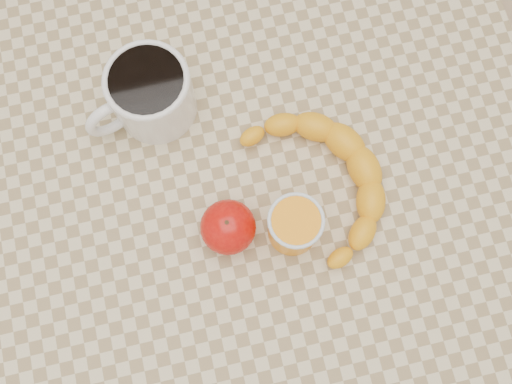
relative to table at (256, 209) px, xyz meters
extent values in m
plane|color=tan|center=(0.00, 0.00, -0.66)|extent=(3.00, 3.00, 0.00)
cube|color=beige|center=(0.00, 0.00, 0.07)|extent=(0.80, 0.80, 0.04)
cube|color=olive|center=(0.00, 0.00, 0.02)|extent=(0.74, 0.74, 0.06)
cylinder|color=olive|center=(0.35, -0.35, -0.31)|extent=(0.05, 0.05, 0.71)
cylinder|color=olive|center=(-0.35, 0.35, -0.31)|extent=(0.05, 0.05, 0.71)
cylinder|color=olive|center=(0.35, 0.35, -0.31)|extent=(0.05, 0.05, 0.71)
cylinder|color=white|center=(-0.10, 0.15, 0.13)|extent=(0.13, 0.13, 0.09)
cylinder|color=black|center=(-0.10, 0.15, 0.17)|extent=(0.09, 0.09, 0.01)
torus|color=white|center=(-0.10, 0.15, 0.17)|extent=(0.11, 0.11, 0.01)
torus|color=white|center=(-0.16, 0.13, 0.13)|extent=(0.07, 0.03, 0.07)
cylinder|color=orange|center=(0.03, -0.06, 0.12)|extent=(0.06, 0.06, 0.08)
torus|color=silver|center=(0.03, -0.06, 0.16)|extent=(0.07, 0.07, 0.00)
ellipsoid|color=#A10505|center=(-0.04, -0.04, 0.12)|extent=(0.09, 0.09, 0.06)
cylinder|color=#382311|center=(-0.04, -0.04, 0.14)|extent=(0.01, 0.01, 0.01)
camera|label=1|loc=(-0.04, -0.16, 0.80)|focal=40.00mm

